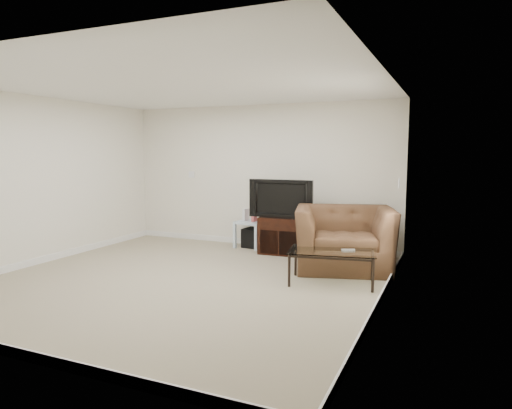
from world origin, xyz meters
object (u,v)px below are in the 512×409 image
at_px(subwoofer, 254,238).
at_px(tv_stand, 283,235).
at_px(coffee_table, 332,267).
at_px(recliner, 344,227).
at_px(television, 283,198).
at_px(side_table, 252,234).

bearing_deg(subwoofer, tv_stand, -21.03).
height_order(tv_stand, coffee_table, tv_stand).
bearing_deg(recliner, coffee_table, -103.31).
height_order(television, subwoofer, television).
xyz_separation_m(tv_stand, television, (0.00, -0.03, 0.62)).
xyz_separation_m(tv_stand, side_table, (-0.67, 0.23, -0.07)).
bearing_deg(subwoofer, side_table, -154.05).
height_order(tv_stand, television, television).
bearing_deg(side_table, coffee_table, -41.49).
bearing_deg(tv_stand, coffee_table, -53.49).
height_order(side_table, subwoofer, side_table).
distance_m(television, coffee_table, 1.95).
bearing_deg(coffee_table, recliner, 92.31).
bearing_deg(television, recliner, -25.27).
bearing_deg(coffee_table, tv_stand, 130.01).
bearing_deg(recliner, subwoofer, 139.69).
relative_size(tv_stand, television, 0.73).
bearing_deg(tv_stand, recliner, -30.14).
xyz_separation_m(television, subwoofer, (-0.64, 0.28, -0.76)).
xyz_separation_m(side_table, subwoofer, (0.03, 0.02, -0.07)).
height_order(side_table, coffee_table, side_table).
relative_size(tv_stand, recliner, 0.54).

